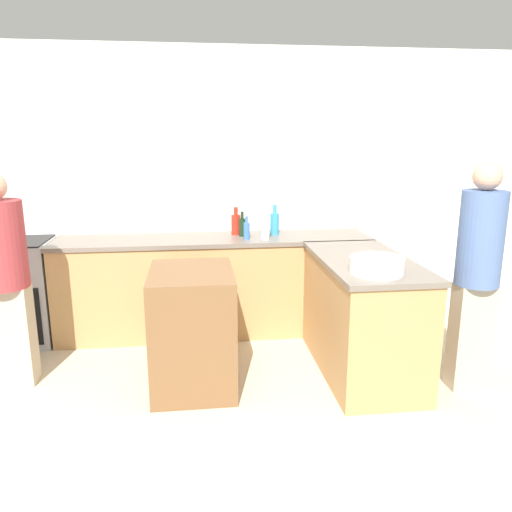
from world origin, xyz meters
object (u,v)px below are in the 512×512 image
at_px(mixing_bowl, 377,265).
at_px(wine_bottle_dark, 242,226).
at_px(range_oven, 19,291).
at_px(hot_sauce_bottle, 236,224).
at_px(island_table, 193,329).
at_px(person_by_range, 3,275).
at_px(vinegar_bottle_clear, 265,226).
at_px(person_at_peninsula, 477,269).
at_px(water_bottle_blue, 247,230).
at_px(dish_soap_bottle, 275,223).

height_order(mixing_bowl, wine_bottle_dark, wine_bottle_dark).
xyz_separation_m(range_oven, hot_sauce_bottle, (2.02, 0.12, 0.57)).
distance_m(island_table, person_by_range, 1.45).
distance_m(hot_sauce_bottle, vinegar_bottle_clear, 0.37).
bearing_deg(person_at_peninsula, wine_bottle_dark, 138.34).
bearing_deg(mixing_bowl, water_bottle_blue, 120.96).
bearing_deg(person_at_peninsula, dish_soap_bottle, 131.23).
bearing_deg(vinegar_bottle_clear, island_table, -126.67).
xyz_separation_m(mixing_bowl, hot_sauce_bottle, (-0.85, 1.52, 0.05)).
bearing_deg(water_bottle_blue, person_at_peninsula, -39.06).
height_order(mixing_bowl, dish_soap_bottle, dish_soap_bottle).
relative_size(person_by_range, person_at_peninsula, 0.95).
xyz_separation_m(range_oven, water_bottle_blue, (2.10, -0.12, 0.55)).
bearing_deg(island_table, dish_soap_bottle, 54.62).
distance_m(range_oven, dish_soap_bottle, 2.46).
xyz_separation_m(island_table, water_bottle_blue, (0.51, 0.96, 0.57)).
relative_size(wine_bottle_dark, person_at_peninsula, 0.14).
relative_size(water_bottle_blue, vinegar_bottle_clear, 0.69).
xyz_separation_m(hot_sauce_bottle, vinegar_bottle_clear, (0.24, -0.28, 0.02)).
bearing_deg(vinegar_bottle_clear, person_at_peninsula, -41.24).
bearing_deg(mixing_bowl, dish_soap_bottle, 108.22).
height_order(hot_sauce_bottle, dish_soap_bottle, dish_soap_bottle).
distance_m(vinegar_bottle_clear, wine_bottle_dark, 0.27).
xyz_separation_m(mixing_bowl, dish_soap_bottle, (-0.48, 1.47, 0.06)).
xyz_separation_m(range_oven, person_at_peninsula, (3.65, -1.37, 0.46)).
bearing_deg(dish_soap_bottle, hot_sauce_bottle, 171.47).
distance_m(hot_sauce_bottle, person_by_range, 2.08).
relative_size(vinegar_bottle_clear, dish_soap_bottle, 1.07).
relative_size(range_oven, dish_soap_bottle, 3.26).
bearing_deg(person_by_range, hot_sauce_bottle, 28.84).
distance_m(island_table, water_bottle_blue, 1.22).
bearing_deg(hot_sauce_bottle, person_at_peninsula, -42.47).
relative_size(island_table, wine_bottle_dark, 3.84).
xyz_separation_m(vinegar_bottle_clear, wine_bottle_dark, (-0.19, 0.19, -0.03)).
xyz_separation_m(mixing_bowl, vinegar_bottle_clear, (-0.61, 1.25, 0.07)).
height_order(mixing_bowl, vinegar_bottle_clear, vinegar_bottle_clear).
bearing_deg(person_by_range, water_bottle_blue, 22.01).
relative_size(range_oven, island_table, 1.05).
bearing_deg(vinegar_bottle_clear, hot_sauce_bottle, 131.42).
height_order(range_oven, wine_bottle_dark, wine_bottle_dark).
bearing_deg(hot_sauce_bottle, dish_soap_bottle, -8.53).
relative_size(island_table, vinegar_bottle_clear, 2.91).
xyz_separation_m(dish_soap_bottle, person_at_peninsula, (1.26, -1.43, -0.12)).
height_order(island_table, water_bottle_blue, water_bottle_blue).
bearing_deg(dish_soap_bottle, person_by_range, -156.64).
distance_m(hot_sauce_bottle, person_at_peninsula, 2.21).
bearing_deg(person_at_peninsula, island_table, 171.71).
relative_size(island_table, water_bottle_blue, 4.24).
height_order(range_oven, hot_sauce_bottle, hot_sauce_bottle).
relative_size(range_oven, wine_bottle_dark, 4.03).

